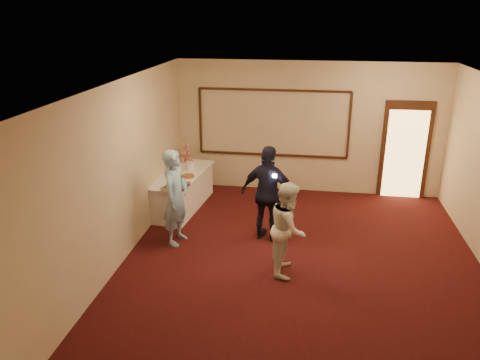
% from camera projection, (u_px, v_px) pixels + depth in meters
% --- Properties ---
extents(floor, '(7.00, 7.00, 0.00)m').
position_uv_depth(floor, '(301.00, 265.00, 7.86)').
color(floor, black).
rests_on(floor, ground).
extents(room_walls, '(6.04, 7.04, 3.02)m').
position_uv_depth(room_walls, '(306.00, 149.00, 7.16)').
color(room_walls, beige).
rests_on(room_walls, floor).
extents(wall_molding, '(3.45, 0.04, 1.55)m').
position_uv_depth(wall_molding, '(273.00, 123.00, 10.64)').
color(wall_molding, black).
rests_on(wall_molding, room_walls).
extents(doorway, '(1.05, 0.07, 2.20)m').
position_uv_depth(doorway, '(405.00, 151.00, 10.38)').
color(doorway, black).
rests_on(doorway, floor).
extents(buffet_table, '(1.02, 2.16, 0.77)m').
position_uv_depth(buffet_table, '(182.00, 191.00, 10.01)').
color(buffet_table, white).
rests_on(buffet_table, floor).
extents(pavlova_tray, '(0.46, 0.61, 0.21)m').
position_uv_depth(pavlova_tray, '(175.00, 184.00, 9.03)').
color(pavlova_tray, '#AFB0B6').
rests_on(pavlova_tray, buffet_table).
extents(cupcake_stand, '(0.31, 0.31, 0.45)m').
position_uv_depth(cupcake_stand, '(186.00, 154.00, 10.67)').
color(cupcake_stand, '#E9486D').
rests_on(cupcake_stand, buffet_table).
extents(plate_stack_a, '(0.17, 0.17, 0.14)m').
position_uv_depth(plate_stack_a, '(178.00, 168.00, 9.99)').
color(plate_stack_a, white).
rests_on(plate_stack_a, buffet_table).
extents(plate_stack_b, '(0.19, 0.19, 0.16)m').
position_uv_depth(plate_stack_b, '(190.00, 166.00, 10.13)').
color(plate_stack_b, white).
rests_on(plate_stack_b, buffet_table).
extents(tart, '(0.28, 0.28, 0.06)m').
position_uv_depth(tart, '(188.00, 176.00, 9.64)').
color(tart, white).
rests_on(tart, buffet_table).
extents(man, '(0.53, 0.71, 1.76)m').
position_uv_depth(man, '(176.00, 197.00, 8.35)').
color(man, '#89B6D8').
rests_on(man, floor).
extents(woman, '(0.60, 0.76, 1.53)m').
position_uv_depth(woman, '(288.00, 228.00, 7.44)').
color(woman, white).
rests_on(woman, floor).
extents(guest, '(1.13, 0.70, 1.79)m').
position_uv_depth(guest, '(269.00, 194.00, 8.46)').
color(guest, black).
rests_on(guest, floor).
extents(camera_flash, '(0.07, 0.04, 0.05)m').
position_uv_depth(camera_flash, '(275.00, 176.00, 8.10)').
color(camera_flash, white).
rests_on(camera_flash, guest).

